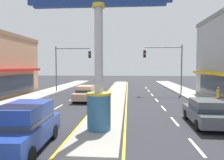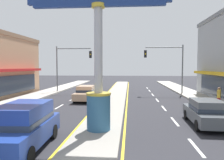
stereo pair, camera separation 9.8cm
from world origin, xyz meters
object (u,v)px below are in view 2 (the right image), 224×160
district_sign (98,49)px  sedan_near_left_lane (86,93)px  suv_near_right_lane (23,126)px  traffic_light_right_side (168,61)px  pedestrian_far_side (219,96)px  traffic_light_left_side (70,61)px  sedan_far_right_lane (206,112)px

district_sign → sedan_near_left_lane: (-2.83, 10.43, -3.61)m
district_sign → suv_near_right_lane: district_sign is taller
district_sign → suv_near_right_lane: 5.12m
traffic_light_right_side → sedan_near_left_lane: 11.56m
traffic_light_right_side → pedestrian_far_side: size_ratio=3.71×
district_sign → traffic_light_left_side: 18.41m
suv_near_right_lane → district_sign: bearing=42.1°
sedan_far_right_lane → sedan_near_left_lane: (-8.96, 8.57, 0.00)m
traffic_light_right_side → pedestrian_far_side: 10.58m
traffic_light_left_side → suv_near_right_lane: 20.41m
sedan_far_right_lane → sedan_near_left_lane: size_ratio=1.01×
district_sign → sedan_near_left_lane: district_sign is taller
district_sign → traffic_light_left_side: size_ratio=1.30×
traffic_light_left_side → traffic_light_right_side: (12.84, -0.83, 0.00)m
sedan_far_right_lane → pedestrian_far_side: size_ratio=2.61×
traffic_light_right_side → suv_near_right_lane: traffic_light_right_side is taller
traffic_light_right_side → suv_near_right_lane: size_ratio=1.32×
traffic_light_right_side → sedan_near_left_lane: bearing=-147.0°
suv_near_right_lane → sedan_far_right_lane: bearing=26.3°
sedan_far_right_lane → pedestrian_far_side: (2.59, 4.73, 0.34)m
sedan_near_left_lane → pedestrian_far_side: pedestrian_far_side is taller
suv_near_right_lane → pedestrian_far_side: 14.75m
district_sign → suv_near_right_lane: bearing=-137.9°
district_sign → sedan_far_right_lane: bearing=16.9°
district_sign → traffic_light_right_side: (6.42, 16.43, -0.15)m
suv_near_right_lane → traffic_light_right_side: bearing=64.0°
traffic_light_left_side → traffic_light_right_side: size_ratio=1.00×
sedan_far_right_lane → suv_near_right_lane: bearing=-153.7°
sedan_far_right_lane → sedan_near_left_lane: 12.40m
traffic_light_left_side → sedan_near_left_lane: (3.59, -6.83, -3.46)m
district_sign → sedan_near_left_lane: size_ratio=1.88×
pedestrian_far_side → traffic_light_left_side: bearing=144.8°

